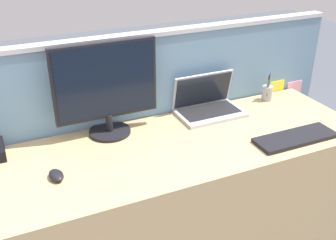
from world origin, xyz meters
TOP-DOWN VIEW (x-y plane):
  - desk at (0.00, 0.00)m, footprint 2.08×0.68m
  - cubicle_divider at (0.00, 0.38)m, footprint 2.41×0.08m
  - desktop_monitor at (-0.24, 0.26)m, footprint 0.53×0.22m
  - laptop at (0.35, 0.26)m, footprint 0.37×0.25m
  - keyboard_main at (0.60, -0.21)m, footprint 0.44×0.15m
  - computer_mouse_left_hand at (-0.58, -0.04)m, footprint 0.07×0.11m
  - pen_cup at (0.77, 0.26)m, footprint 0.06×0.06m

SIDE VIEW (x-z plane):
  - desk at x=0.00m, z-range 0.00..0.71m
  - cubicle_divider at x=0.00m, z-range 0.00..1.19m
  - keyboard_main at x=0.60m, z-range 0.71..0.73m
  - computer_mouse_left_hand at x=-0.58m, z-range 0.71..0.74m
  - pen_cup at x=0.77m, z-range 0.67..0.85m
  - laptop at x=0.35m, z-range 0.65..0.88m
  - desktop_monitor at x=-0.24m, z-range 0.73..1.22m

